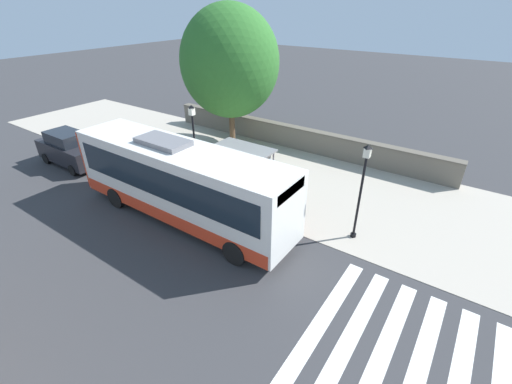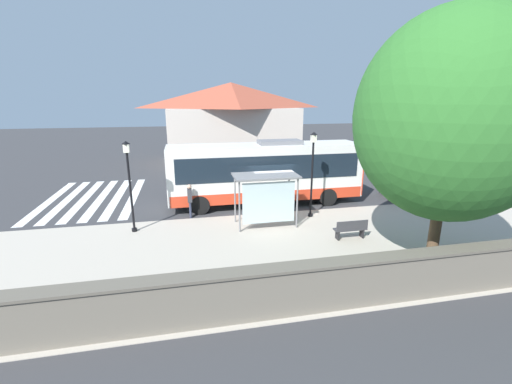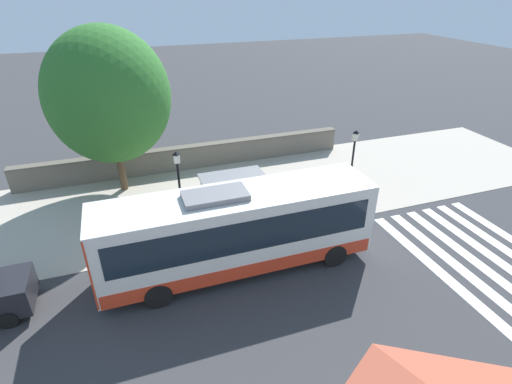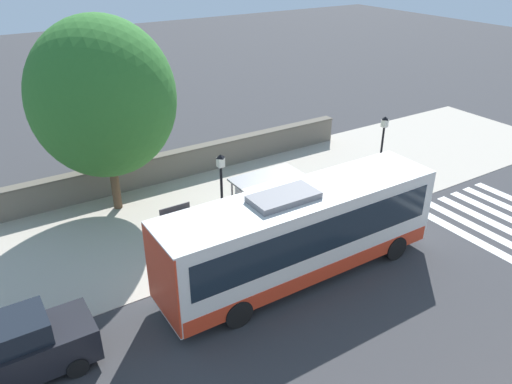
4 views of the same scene
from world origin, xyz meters
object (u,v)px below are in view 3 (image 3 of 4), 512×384
Objects in this scene: bus_shelter at (232,183)px; street_lamp_far at (352,163)px; shade_tree at (108,96)px; street_lamp_near at (180,190)px; bench at (161,201)px; bus at (237,229)px; pedestrian at (317,210)px.

bus_shelter is 6.10m from street_lamp_far.
shade_tree is (-5.74, -10.95, 2.84)m from street_lamp_far.
street_lamp_near is (0.83, -2.55, 0.52)m from bus_shelter.
shade_tree is (-2.88, -1.69, 4.84)m from bench.
bus reaches higher than pedestrian.
bench is 9.89m from street_lamp_far.
street_lamp_far is (2.87, 9.26, 1.99)m from bench.
bus is 1.24× the size of shade_tree.
street_lamp_far is (-0.25, 8.61, -0.10)m from street_lamp_near.
bench is (-2.29, -3.19, -1.58)m from bus_shelter.
street_lamp_near reaches higher than bus.
street_lamp_near is 8.61m from street_lamp_far.
bus is 7.55× the size of bench.
pedestrian is at bearing -60.92° from street_lamp_far.
shade_tree reaches higher than street_lamp_far.
bench is at bearing -125.60° from bus_shelter.
street_lamp_near reaches higher than street_lamp_far.
bus reaches higher than bench.
bench is (-4.30, -6.68, -0.56)m from pedestrian.
bus_shelter is 7.82m from shade_tree.
bench is at bearing 30.50° from shade_tree.
bench is (-5.85, -2.36, -1.41)m from bus.
pedestrian is 3.28m from street_lamp_far.
street_lamp_near reaches higher than pedestrian.
bus_shelter is 0.70× the size of street_lamp_near.
shade_tree is at bearing -155.06° from bus.
pedestrian is 6.34m from street_lamp_near.
bench is 3.81m from street_lamp_near.
street_lamp_far reaches higher than pedestrian.
bench is at bearing -122.76° from pedestrian.
street_lamp_far is (-2.98, 6.89, 0.58)m from bus.
bus_shelter is (-3.56, 0.83, 0.16)m from bus.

